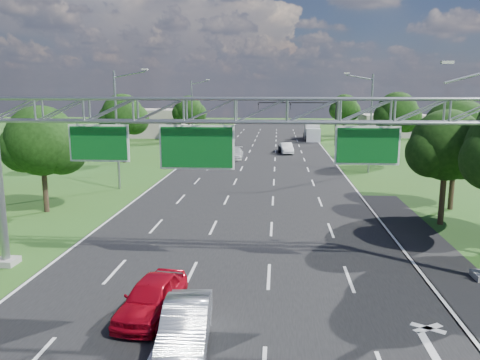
# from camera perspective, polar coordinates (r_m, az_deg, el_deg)

# --- Properties ---
(ground) EXTENTS (220.00, 220.00, 0.00)m
(ground) POSITION_cam_1_polar(r_m,az_deg,el_deg) (39.58, 1.48, -1.37)
(ground) COLOR #2F5218
(ground) RESTS_ON ground
(road) EXTENTS (18.00, 180.00, 0.02)m
(road) POSITION_cam_1_polar(r_m,az_deg,el_deg) (39.58, 1.48, -1.37)
(road) COLOR black
(road) RESTS_ON ground
(road_flare) EXTENTS (3.00, 30.00, 0.02)m
(road_flare) POSITION_cam_1_polar(r_m,az_deg,el_deg) (25.44, 23.20, -9.23)
(road_flare) COLOR black
(road_flare) RESTS_ON ground
(sign_gantry) EXTENTS (23.50, 1.00, 9.56)m
(sign_gantry) POSITION_cam_1_polar(r_m,az_deg,el_deg) (20.77, -0.30, 6.82)
(sign_gantry) COLOR gray
(sign_gantry) RESTS_ON ground
(traffic_signal) EXTENTS (12.21, 0.24, 7.00)m
(traffic_signal) POSITION_cam_1_polar(r_m,az_deg,el_deg) (73.90, 8.90, 8.19)
(traffic_signal) COLOR black
(traffic_signal) RESTS_ON ground
(streetlight_l_near) EXTENTS (2.97, 0.22, 10.16)m
(streetlight_l_near) POSITION_cam_1_polar(r_m,az_deg,el_deg) (41.00, -14.56, 6.59)
(streetlight_l_near) COLOR gray
(streetlight_l_near) RESTS_ON ground
(streetlight_l_far) EXTENTS (2.97, 0.22, 10.16)m
(streetlight_l_far) POSITION_cam_1_polar(r_m,az_deg,el_deg) (74.90, -5.73, 8.62)
(streetlight_l_far) COLOR gray
(streetlight_l_far) RESTS_ON ground
(streetlight_r_mid) EXTENTS (2.97, 0.22, 10.16)m
(streetlight_r_mid) POSITION_cam_1_polar(r_m,az_deg,el_deg) (49.58, 15.45, 7.21)
(streetlight_r_mid) COLOR gray
(streetlight_r_mid) RESTS_ON ground
(tree_verge_la) EXTENTS (5.76, 4.80, 7.40)m
(tree_verge_la) POSITION_cam_1_polar(r_m,az_deg,el_deg) (34.80, -22.88, 4.05)
(tree_verge_la) COLOR #2D2116
(tree_verge_la) RESTS_ON ground
(tree_verge_lb) EXTENTS (5.76, 4.80, 8.06)m
(tree_verge_lb) POSITION_cam_1_polar(r_m,az_deg,el_deg) (56.70, -14.03, 7.51)
(tree_verge_lb) COLOR #2D2116
(tree_verge_lb) RESTS_ON ground
(tree_verge_lc) EXTENTS (5.76, 4.80, 7.62)m
(tree_verge_lc) POSITION_cam_1_polar(r_m,az_deg,el_deg) (80.17, -6.23, 8.31)
(tree_verge_lc) COLOR #2D2116
(tree_verge_lc) RESTS_ON ground
(tree_verge_rd) EXTENTS (5.76, 4.80, 8.28)m
(tree_verge_rd) POSITION_cam_1_polar(r_m,az_deg,el_deg) (58.43, 18.64, 7.57)
(tree_verge_rd) COLOR #2D2116
(tree_verge_rd) RESTS_ON ground
(tree_verge_re) EXTENTS (5.76, 4.80, 7.84)m
(tree_verge_re) POSITION_cam_1_polar(r_m,az_deg,el_deg) (87.56, 12.64, 8.46)
(tree_verge_re) COLOR #2D2116
(tree_verge_re) RESTS_ON ground
(building_left) EXTENTS (14.00, 10.00, 5.00)m
(building_left) POSITION_cam_1_polar(r_m,az_deg,el_deg) (90.12, -10.96, 6.87)
(building_left) COLOR #AA9D8E
(building_left) RESTS_ON ground
(building_right) EXTENTS (12.00, 9.00, 4.00)m
(building_right) POSITION_cam_1_polar(r_m,az_deg,el_deg) (93.46, 18.30, 6.35)
(building_right) COLOR #AA9D8E
(building_right) RESTS_ON ground
(red_coupe) EXTENTS (2.26, 4.49, 1.47)m
(red_coupe) POSITION_cam_1_polar(r_m,az_deg,el_deg) (18.34, -10.69, -13.87)
(red_coupe) COLOR #AF0819
(red_coupe) RESTS_ON ground
(silver_sedan) EXTENTS (1.85, 4.44, 1.43)m
(silver_sedan) POSITION_cam_1_polar(r_m,az_deg,el_deg) (16.32, -6.62, -17.09)
(silver_sedan) COLOR silver
(silver_sedan) RESTS_ON ground
(car_queue_a) EXTENTS (2.03, 4.76, 1.37)m
(car_queue_a) POSITION_cam_1_polar(r_m,az_deg,el_deg) (58.42, -0.60, 3.26)
(car_queue_a) COLOR beige
(car_queue_a) RESTS_ON ground
(car_queue_b) EXTENTS (2.06, 4.45, 1.23)m
(car_queue_b) POSITION_cam_1_polar(r_m,az_deg,el_deg) (65.44, 5.58, 3.95)
(car_queue_b) COLOR black
(car_queue_b) RESTS_ON ground
(car_queue_d) EXTENTS (2.04, 4.49, 1.43)m
(car_queue_d) POSITION_cam_1_polar(r_m,az_deg,el_deg) (63.98, 5.66, 3.89)
(car_queue_d) COLOR white
(car_queue_d) RESTS_ON ground
(box_truck) EXTENTS (2.57, 8.41, 3.18)m
(box_truck) POSITION_cam_1_polar(r_m,az_deg,el_deg) (82.68, 8.77, 5.92)
(box_truck) COLOR silver
(box_truck) RESTS_ON ground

